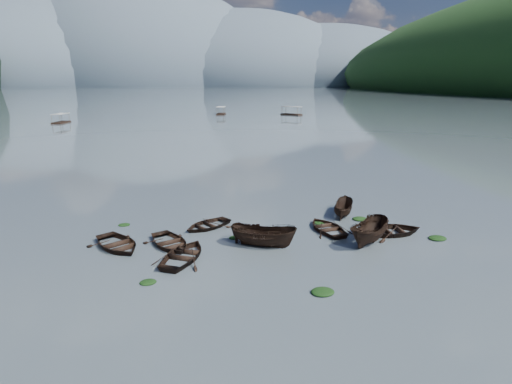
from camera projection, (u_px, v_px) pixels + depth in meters
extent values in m
plane|color=#49545B|center=(297.00, 283.00, 22.19)|extent=(2400.00, 2400.00, 0.00)
ellipsoid|color=#475666|center=(51.00, 86.00, 825.06)|extent=(520.00, 520.00, 280.00)
ellipsoid|color=#475666|center=(150.00, 86.00, 861.95)|extent=(520.00, 520.00, 340.00)
ellipsoid|color=#475666|center=(242.00, 86.00, 898.83)|extent=(520.00, 520.00, 260.00)
ellipsoid|color=#475666|center=(318.00, 86.00, 932.02)|extent=(520.00, 520.00, 220.00)
imported|color=black|center=(170.00, 246.00, 27.28)|extent=(4.41, 5.05, 0.87)
imported|color=black|center=(184.00, 259.00, 25.28)|extent=(4.82, 5.36, 0.91)
imported|color=black|center=(263.00, 246.00, 27.21)|extent=(4.91, 3.62, 1.78)
imported|color=black|center=(327.00, 230.00, 30.08)|extent=(3.52, 4.47, 0.84)
imported|color=black|center=(391.00, 234.00, 29.39)|extent=(4.76, 3.51, 0.95)
imported|color=black|center=(369.00, 242.00, 27.81)|extent=(4.74, 4.53, 1.84)
imported|color=black|center=(118.00, 248.00, 26.95)|extent=(5.07, 5.50, 0.93)
imported|color=black|center=(207.00, 227.00, 30.67)|extent=(4.76, 4.43, 0.80)
imported|color=black|center=(343.00, 215.00, 33.48)|extent=(3.12, 3.95, 1.45)
ellipsoid|color=black|center=(148.00, 283.00, 22.24)|extent=(0.94, 0.77, 0.20)
ellipsoid|color=black|center=(235.00, 238.00, 28.58)|extent=(0.87, 0.70, 0.19)
ellipsoid|color=black|center=(323.00, 293.00, 21.17)|extent=(1.27, 1.02, 0.28)
ellipsoid|color=black|center=(320.00, 223.00, 31.54)|extent=(0.94, 0.79, 0.21)
ellipsoid|color=black|center=(437.00, 239.00, 28.40)|extent=(1.29, 1.02, 0.27)
ellipsoid|color=black|center=(124.00, 225.00, 31.12)|extent=(0.91, 0.74, 0.19)
ellipsoid|color=black|center=(269.00, 232.00, 29.65)|extent=(1.06, 0.88, 0.22)
ellipsoid|color=black|center=(360.00, 220.00, 32.37)|extent=(1.23, 0.98, 0.27)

